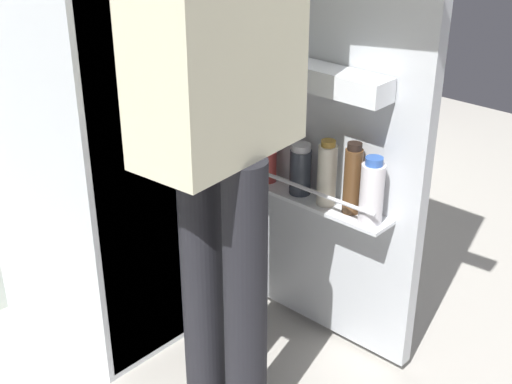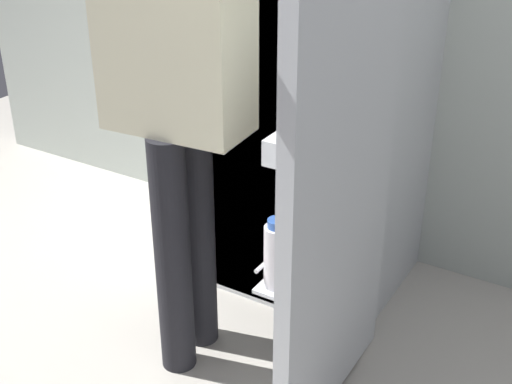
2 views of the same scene
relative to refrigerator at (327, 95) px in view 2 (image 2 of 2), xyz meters
The scene contains 3 objects.
ground_plane 0.97m from the refrigerator, 93.13° to the right, with size 5.88×5.88×0.00m, color #B7B2A8.
refrigerator is the anchor object (origin of this frame).
person 0.69m from the refrigerator, 107.19° to the right, with size 0.59×0.75×1.73m.
Camera 2 is at (1.04, -1.68, 1.66)m, focal length 48.33 mm.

